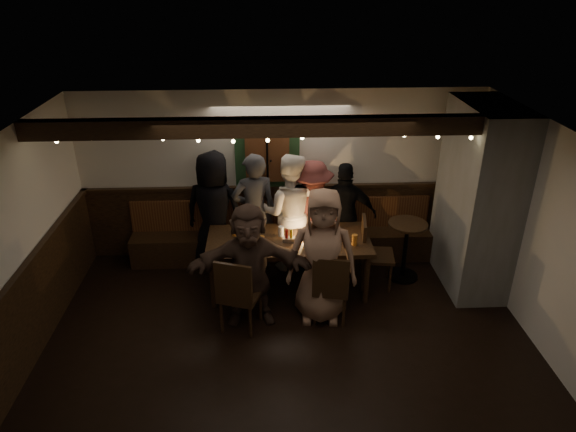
{
  "coord_description": "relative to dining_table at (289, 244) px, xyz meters",
  "views": [
    {
      "loc": [
        -0.25,
        -4.75,
        4.16
      ],
      "look_at": [
        0.07,
        1.6,
        1.05
      ],
      "focal_mm": 32.0,
      "sensor_mm": 36.0,
      "label": 1
    }
  ],
  "objects": [
    {
      "name": "person_g",
      "position": [
        0.38,
        -0.66,
        0.18
      ],
      "size": [
        0.93,
        0.66,
        1.81
      ],
      "primitive_type": "imported",
      "rotation": [
        0.0,
        0.0,
        -0.1
      ],
      "color": "#986F56",
      "rests_on": "ground"
    },
    {
      "name": "person_e",
      "position": [
        0.88,
        0.71,
        0.08
      ],
      "size": [
        0.99,
        0.5,
        1.62
      ],
      "primitive_type": "imported",
      "rotation": [
        0.0,
        0.0,
        3.02
      ],
      "color": "black",
      "rests_on": "ground"
    },
    {
      "name": "dining_table",
      "position": [
        0.0,
        0.0,
        0.0
      ],
      "size": [
        2.23,
        0.95,
        0.97
      ],
      "color": "black",
      "rests_on": "ground"
    },
    {
      "name": "person_c",
      "position": [
        0.05,
        0.63,
        0.17
      ],
      "size": [
        0.97,
        0.8,
        1.8
      ],
      "primitive_type": "imported",
      "rotation": [
        0.0,
        0.0,
        3.0
      ],
      "color": "silver",
      "rests_on": "ground"
    },
    {
      "name": "chair_end",
      "position": [
        1.16,
        0.06,
        -0.15
      ],
      "size": [
        0.52,
        0.52,
        1.02
      ],
      "color": "black",
      "rests_on": "ground"
    },
    {
      "name": "person_b",
      "position": [
        -0.47,
        0.64,
        0.18
      ],
      "size": [
        0.74,
        0.57,
        1.81
      ],
      "primitive_type": "imported",
      "rotation": [
        0.0,
        0.0,
        3.36
      ],
      "color": "#2C2C30",
      "rests_on": "ground"
    },
    {
      "name": "high_top",
      "position": [
        1.7,
        0.22,
        -0.17
      ],
      "size": [
        0.56,
        0.56,
        0.89
      ],
      "color": "black",
      "rests_on": "ground"
    },
    {
      "name": "person_d",
      "position": [
        0.38,
        0.69,
        0.11
      ],
      "size": [
        1.15,
        0.75,
        1.67
      ],
      "primitive_type": "imported",
      "rotation": [
        0.0,
        0.0,
        3.01
      ],
      "color": "#5C2826",
      "rests_on": "ground"
    },
    {
      "name": "person_f",
      "position": [
        -0.52,
        -0.69,
        0.09
      ],
      "size": [
        1.53,
        0.5,
        1.64
      ],
      "primitive_type": "imported",
      "rotation": [
        0.0,
        0.0,
        0.01
      ],
      "color": "#3E2B22",
      "rests_on": "ground"
    },
    {
      "name": "person_a",
      "position": [
        -1.06,
        0.69,
        0.18
      ],
      "size": [
        1.01,
        0.79,
        1.82
      ],
      "primitive_type": "imported",
      "rotation": [
        0.0,
        0.0,
        2.89
      ],
      "color": "black",
      "rests_on": "ground"
    },
    {
      "name": "chair_near_right",
      "position": [
        0.49,
        -0.79,
        -0.17
      ],
      "size": [
        0.53,
        0.53,
        0.99
      ],
      "color": "black",
      "rests_on": "ground"
    },
    {
      "name": "room",
      "position": [
        1.0,
        0.02,
        0.35
      ],
      "size": [
        6.02,
        5.01,
        2.62
      ],
      "color": "black",
      "rests_on": "ground"
    },
    {
      "name": "chair_near_left",
      "position": [
        -0.67,
        -0.92,
        -0.14
      ],
      "size": [
        0.6,
        0.6,
        1.04
      ],
      "color": "black",
      "rests_on": "ground"
    }
  ]
}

